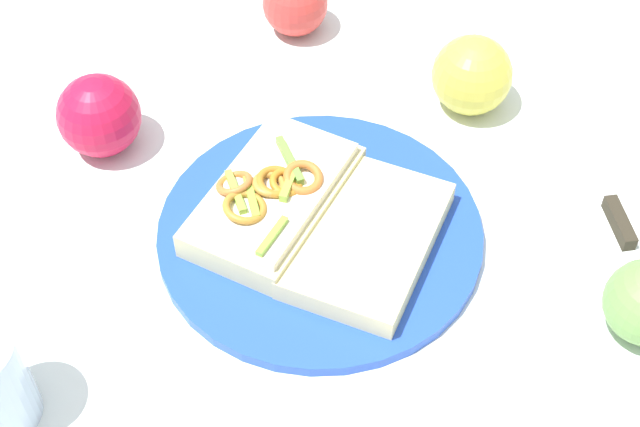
{
  "coord_description": "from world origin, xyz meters",
  "views": [
    {
      "loc": [
        -0.27,
        -0.46,
        0.65
      ],
      "look_at": [
        0.0,
        0.0,
        0.03
      ],
      "focal_mm": 53.63,
      "sensor_mm": 36.0,
      "label": 1
    }
  ],
  "objects": [
    {
      "name": "ground_plane",
      "position": [
        0.0,
        0.0,
        0.0
      ],
      "size": [
        2.0,
        2.0,
        0.0
      ],
      "primitive_type": "plane",
      "color": "silver",
      "rests_on": "ground"
    },
    {
      "name": "plate",
      "position": [
        0.0,
        0.0,
        0.01
      ],
      "size": [
        0.28,
        0.28,
        0.01
      ],
      "primitive_type": "cylinder",
      "color": "blue",
      "rests_on": "ground_plane"
    },
    {
      "name": "sandwich",
      "position": [
        -0.02,
        0.04,
        0.03
      ],
      "size": [
        0.19,
        0.17,
        0.05
      ],
      "rotation": [
        0.0,
        0.0,
        0.56
      ],
      "color": "beige",
      "rests_on": "plate"
    },
    {
      "name": "bread_slice_side",
      "position": [
        0.02,
        -0.04,
        0.02
      ],
      "size": [
        0.19,
        0.18,
        0.02
      ],
      "primitive_type": "cube",
      "rotation": [
        0.0,
        0.0,
        0.64
      ],
      "color": "beige",
      "rests_on": "plate"
    },
    {
      "name": "apple_0",
      "position": [
        0.21,
        0.07,
        0.04
      ],
      "size": [
        0.1,
        0.1,
        0.08
      ],
      "primitive_type": "sphere",
      "rotation": [
        0.0,
        0.0,
        4.38
      ],
      "color": "gold",
      "rests_on": "ground_plane"
    },
    {
      "name": "apple_2",
      "position": [
        0.12,
        0.26,
        0.03
      ],
      "size": [
        0.08,
        0.08,
        0.07
      ],
      "primitive_type": "sphere",
      "rotation": [
        0.0,
        0.0,
        4.81
      ],
      "color": "#C53632",
      "rests_on": "ground_plane"
    },
    {
      "name": "apple_3",
      "position": [
        -0.12,
        0.2,
        0.04
      ],
      "size": [
        0.11,
        0.11,
        0.08
      ],
      "primitive_type": "sphere",
      "rotation": [
        0.0,
        0.0,
        2.4
      ],
      "color": "#BE1538",
      "rests_on": "ground_plane"
    },
    {
      "name": "knife",
      "position": [
        0.24,
        -0.11,
        0.01
      ],
      "size": [
        0.06,
        0.13,
        0.01
      ],
      "rotation": [
        0.0,
        0.0,
        1.19
      ],
      "color": "silver",
      "rests_on": "ground_plane"
    }
  ]
}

